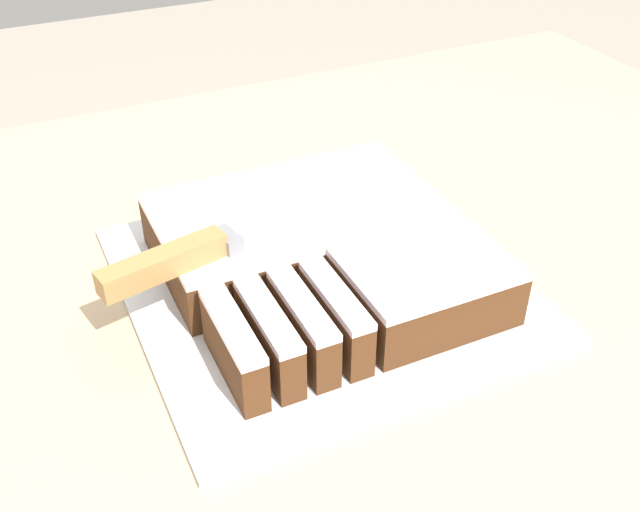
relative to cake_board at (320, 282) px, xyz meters
name	(u,v)px	position (x,y,z in m)	size (l,w,h in m)	color
cake_board	(320,282)	(0.00, 0.00, 0.00)	(0.36, 0.36, 0.01)	silver
cake	(323,252)	(0.01, 0.01, 0.03)	(0.27, 0.28, 0.06)	#472814
knife	(198,251)	(-0.12, 0.00, 0.07)	(0.29, 0.09, 0.02)	silver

